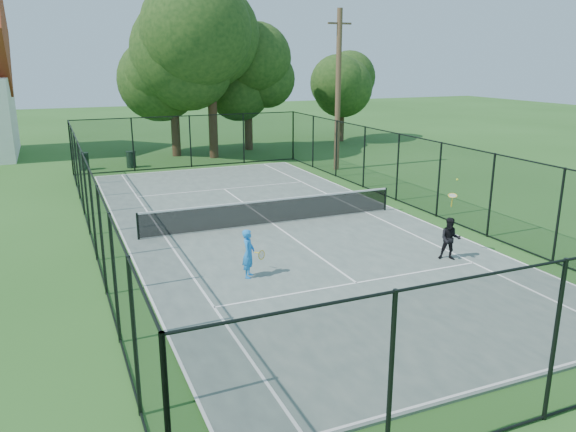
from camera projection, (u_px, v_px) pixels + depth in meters
name	position (u px, v px, depth m)	size (l,w,h in m)	color
ground	(273.00, 225.00, 21.37)	(120.00, 120.00, 0.00)	#26521C
tennis_court	(273.00, 224.00, 21.36)	(11.00, 24.00, 0.06)	#505E58
tennis_net	(273.00, 210.00, 21.21)	(10.08, 0.08, 0.95)	black
fence	(272.00, 187.00, 20.96)	(13.10, 26.10, 3.00)	black
tree_near_left	(173.00, 73.00, 35.26)	(6.54, 6.54, 8.53)	#332114
tree_near_mid	(211.00, 62.00, 34.42)	(7.36, 7.36, 9.62)	#332114
tree_near_right	(248.00, 79.00, 38.00)	(5.44, 5.44, 7.51)	#332114
tree_far_right	(341.00, 93.00, 42.42)	(4.46, 4.46, 5.90)	#332114
trash_bin_left	(84.00, 161.00, 31.88)	(0.58, 0.58, 0.99)	black
trash_bin_right	(131.00, 159.00, 32.59)	(0.58, 0.58, 0.96)	black
utility_pole	(338.00, 90.00, 30.96)	(1.40, 0.30, 8.73)	#4C3823
player_blue	(249.00, 253.00, 15.95)	(0.86, 0.62, 1.42)	blue
player_black	(450.00, 239.00, 17.35)	(1.02, 1.01, 2.42)	black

